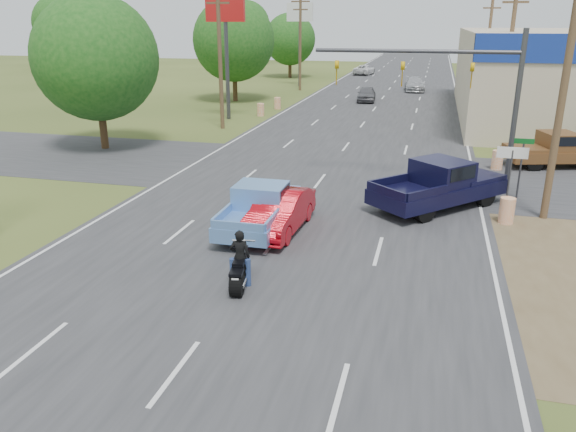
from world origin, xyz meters
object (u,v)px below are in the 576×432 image
(rider, at_px, (240,260))
(blue_pickup, at_px, (261,206))
(distant_car_grey, at_px, (366,94))
(motorcycle, at_px, (240,271))
(distant_car_white, at_px, (364,70))
(red_convertible, at_px, (279,212))
(brown_pickup, at_px, (557,149))
(navy_pickup, at_px, (441,184))
(distant_car_silver, at_px, (415,84))

(rider, bearing_deg, blue_pickup, -90.13)
(blue_pickup, distance_m, distant_car_grey, 35.50)
(motorcycle, height_order, distant_car_white, distant_car_white)
(distant_car_grey, xyz_separation_m, distant_car_white, (-3.72, 28.04, -0.02))
(distant_car_grey, bearing_deg, distant_car_white, 93.39)
(red_convertible, height_order, rider, rider)
(motorcycle, distance_m, distant_car_white, 68.52)
(red_convertible, height_order, distant_car_grey, red_convertible)
(motorcycle, distance_m, distant_car_grey, 40.31)
(blue_pickup, relative_size, distant_car_grey, 1.25)
(blue_pickup, bearing_deg, motorcycle, -80.57)
(brown_pickup, distance_m, distant_car_white, 53.33)
(brown_pickup, bearing_deg, distant_car_grey, 12.44)
(rider, bearing_deg, distant_car_grey, -98.06)
(blue_pickup, bearing_deg, distant_car_grey, 90.44)
(brown_pickup, bearing_deg, blue_pickup, 119.50)
(navy_pickup, bearing_deg, distant_car_white, 142.23)
(navy_pickup, relative_size, distant_car_grey, 1.44)
(distant_car_grey, bearing_deg, blue_pickup, -93.43)
(blue_pickup, xyz_separation_m, distant_car_silver, (3.62, 45.24, -0.12))
(navy_pickup, xyz_separation_m, distant_car_white, (-10.55, 59.29, -0.32))
(navy_pickup, height_order, distant_car_silver, navy_pickup)
(motorcycle, relative_size, rider, 1.39)
(red_convertible, distance_m, distant_car_silver, 45.46)
(distant_car_silver, distance_m, distant_car_white, 19.89)
(rider, distance_m, distant_car_silver, 50.05)
(motorcycle, xyz_separation_m, distant_car_grey, (-1.27, 40.29, 0.20))
(brown_pickup, xyz_separation_m, distant_car_grey, (-12.70, 22.70, -0.21))
(red_convertible, relative_size, navy_pickup, 0.75)
(rider, xyz_separation_m, brown_pickup, (11.43, 17.54, 0.10))
(distant_car_silver, relative_size, distant_car_white, 1.04)
(motorcycle, xyz_separation_m, navy_pickup, (5.56, 9.05, 0.49))
(navy_pickup, bearing_deg, motorcycle, -79.45)
(red_convertible, distance_m, navy_pickup, 7.17)
(navy_pickup, bearing_deg, rider, -79.66)
(red_convertible, distance_m, brown_pickup, 17.33)
(distant_car_silver, bearing_deg, rider, -98.46)
(red_convertible, distance_m, distant_car_white, 63.86)
(distant_car_grey, bearing_deg, navy_pickup, -81.82)
(brown_pickup, bearing_deg, motorcycle, 130.22)
(distant_car_silver, height_order, distant_car_white, distant_car_silver)
(red_convertible, bearing_deg, navy_pickup, 41.02)
(rider, relative_size, navy_pickup, 0.27)
(rider, bearing_deg, motorcycle, 90.00)
(navy_pickup, height_order, distant_car_grey, navy_pickup)
(red_convertible, bearing_deg, distant_car_white, 97.62)
(motorcycle, height_order, rider, rider)
(motorcycle, distance_m, blue_pickup, 4.87)
(red_convertible, bearing_deg, distant_car_silver, 89.58)
(navy_pickup, bearing_deg, brown_pickup, 97.70)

